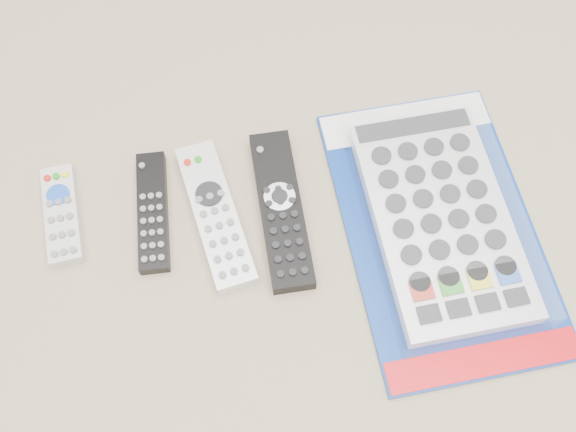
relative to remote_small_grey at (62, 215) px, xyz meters
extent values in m
plane|color=tan|center=(0.24, -0.08, -0.01)|extent=(5.00, 5.00, 0.00)
cube|color=silver|center=(0.00, 0.00, 0.00)|extent=(0.05, 0.13, 0.02)
cylinder|color=blue|center=(0.00, 0.02, 0.01)|extent=(0.03, 0.03, 0.00)
cube|color=black|center=(0.11, -0.01, 0.00)|extent=(0.05, 0.16, 0.02)
cube|color=silver|center=(0.19, -0.03, 0.00)|extent=(0.08, 0.20, 0.02)
cylinder|color=black|center=(0.18, -0.01, 0.01)|extent=(0.04, 0.04, 0.00)
cube|color=black|center=(0.27, -0.04, 0.00)|extent=(0.06, 0.21, 0.02)
cylinder|color=silver|center=(0.27, -0.03, 0.01)|extent=(0.04, 0.04, 0.00)
cube|color=navy|center=(0.45, -0.10, -0.01)|extent=(0.23, 0.38, 0.01)
cube|color=white|center=(0.45, 0.06, 0.00)|extent=(0.22, 0.05, 0.00)
cube|color=red|center=(0.45, -0.26, 0.00)|extent=(0.22, 0.04, 0.00)
cube|color=silver|center=(0.45, -0.09, 0.01)|extent=(0.16, 0.29, 0.02)
cube|color=white|center=(0.45, -0.09, 0.02)|extent=(0.18, 0.31, 0.04)
camera|label=1|loc=(0.21, -0.39, 0.71)|focal=40.00mm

